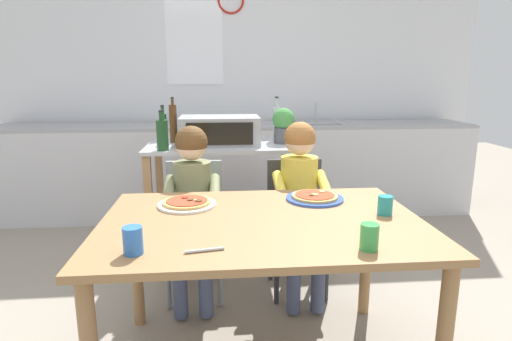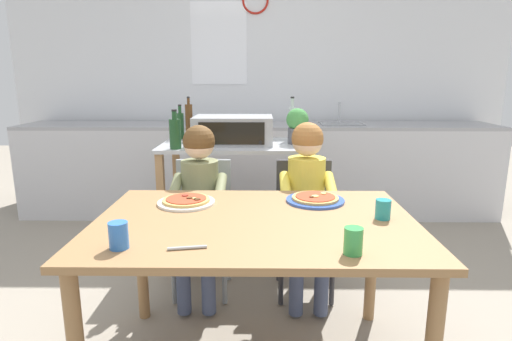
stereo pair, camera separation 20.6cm
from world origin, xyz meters
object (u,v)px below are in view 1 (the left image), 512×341
drinking_cup_teal (385,205)px  drinking_cup_blue (133,240)px  bottle_squat_spirits (173,123)px  pizza_plate_white (187,203)px  child_in_olive_shirt (192,194)px  serving_spoon (205,250)px  kitchen_island_cart (223,182)px  bottle_clear_vinegar (163,126)px  bottle_tall_green_wine (162,134)px  dining_chair_left (195,218)px  drinking_cup_green (369,237)px  dining_table (262,239)px  bottle_dark_olive_oil (276,122)px  potted_herb_plant (283,125)px  dining_chair_right (296,215)px  pizza_plate_blue_rimmed (315,197)px  child_in_yellow_shirt (301,190)px  toaster_oven (220,130)px

drinking_cup_teal → drinking_cup_blue: bearing=-162.2°
bottle_squat_spirits → pizza_plate_white: size_ratio=1.18×
child_in_olive_shirt → serving_spoon: bearing=-84.0°
kitchen_island_cart → bottle_clear_vinegar: (-0.44, 0.22, 0.39)m
bottle_tall_green_wine → dining_chair_left: bottle_tall_green_wine is taller
kitchen_island_cart → drinking_cup_green: 1.69m
dining_table → kitchen_island_cart: bearing=97.0°
bottle_dark_olive_oil → dining_chair_left: size_ratio=0.40×
dining_table → drinking_cup_green: size_ratio=14.36×
kitchen_island_cart → bottle_squat_spirits: (-0.35, 0.11, 0.42)m
bottle_tall_green_wine → drinking_cup_green: size_ratio=2.69×
bottle_squat_spirits → pizza_plate_white: (0.17, -1.13, -0.26)m
drinking_cup_green → potted_herb_plant: bearing=92.3°
potted_herb_plant → pizza_plate_white: 1.22m
drinking_cup_blue → drinking_cup_teal: bearing=17.8°
dining_chair_left → pizza_plate_white: dining_chair_left is taller
bottle_squat_spirits → bottle_dark_olive_oil: bearing=4.1°
serving_spoon → dining_chair_right: bearing=63.6°
bottle_tall_green_wine → dining_chair_left: (0.20, -0.26, -0.49)m
pizza_plate_white → potted_herb_plant: bearing=58.6°
drinking_cup_teal → drinking_cup_blue: drinking_cup_blue is taller
kitchen_island_cart → child_in_olive_shirt: bearing=-106.9°
drinking_cup_green → dining_chair_left: bearing=121.6°
bottle_dark_olive_oil → dining_table: 1.47m
drinking_cup_teal → dining_table: bearing=-178.2°
potted_herb_plant → dining_chair_right: 0.71m
pizza_plate_blue_rimmed → bottle_dark_olive_oil: bearing=92.0°
dining_chair_right → pizza_plate_white: size_ratio=2.93×
bottle_dark_olive_oil → bottle_tall_green_wine: bottle_dark_olive_oil is taller
kitchen_island_cart → child_in_yellow_shirt: bearing=-54.1°
dining_chair_left → child_in_olive_shirt: size_ratio=0.78×
toaster_oven → bottle_tall_green_wine: 0.43m
toaster_oven → bottle_squat_spirits: 0.36m
bottle_squat_spirits → child_in_yellow_shirt: 1.13m
toaster_oven → bottle_squat_spirits: (-0.33, 0.12, 0.04)m
dining_chair_right → pizza_plate_white: bearing=-140.4°
dining_chair_left → drinking_cup_green: 1.34m
bottle_clear_vinegar → bottle_squat_spirits: bearing=-52.9°
bottle_clear_vinegar → dining_chair_right: bearing=-39.1°
toaster_oven → drinking_cup_blue: (-0.31, -1.55, -0.18)m
bottle_squat_spirits → dining_chair_right: 1.13m
bottle_squat_spirits → child_in_yellow_shirt: (0.80, -0.72, -0.33)m
bottle_clear_vinegar → drinking_cup_blue: 1.80m
dining_chair_right → pizza_plate_blue_rimmed: (0.00, -0.48, 0.26)m
drinking_cup_green → pizza_plate_blue_rimmed: bearing=94.7°
dining_chair_left → serving_spoon: dining_chair_left is taller
dining_chair_right → dining_table: bearing=-111.4°
drinking_cup_green → pizza_plate_white: bearing=139.5°
child_in_olive_shirt → drinking_cup_green: child_in_olive_shirt is taller
bottle_tall_green_wine → dining_chair_left: bearing=-52.0°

